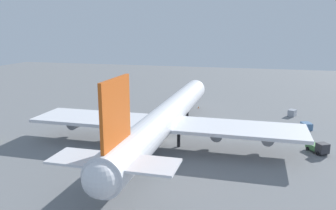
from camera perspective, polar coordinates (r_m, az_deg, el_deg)
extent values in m
plane|color=slate|center=(78.03, 0.00, -5.91)|extent=(293.40, 293.40, 0.00)
cylinder|color=silver|center=(76.34, 0.00, -1.74)|extent=(67.93, 5.93, 5.93)
sphere|color=silver|center=(108.79, 4.57, 2.63)|extent=(5.81, 5.81, 5.81)
sphere|color=silver|center=(46.15, -11.06, -12.04)|extent=(5.04, 5.04, 5.04)
cube|color=#D85919|center=(48.26, -8.67, -1.12)|extent=(9.51, 0.50, 9.48)
cube|color=silver|center=(47.56, -3.71, -9.87)|extent=(6.11, 8.89, 0.36)
cube|color=silver|center=(51.18, -13.96, -8.55)|extent=(6.11, 8.89, 0.36)
cube|color=silver|center=(71.04, 11.48, -3.87)|extent=(11.55, 27.41, 0.70)
cube|color=silver|center=(78.82, -11.60, -2.21)|extent=(11.55, 27.41, 0.70)
cylinder|color=gray|center=(72.76, 8.23, -4.65)|extent=(4.74, 2.49, 2.49)
cylinder|color=gray|center=(72.43, 16.25, -5.13)|extent=(4.74, 2.49, 2.49)
cylinder|color=gray|center=(78.43, -8.53, -3.37)|extent=(4.74, 2.49, 2.49)
cylinder|color=gray|center=(82.87, -14.99, -2.79)|extent=(4.74, 2.49, 2.49)
cylinder|color=black|center=(97.96, 3.24, -1.14)|extent=(0.70, 0.70, 2.90)
cylinder|color=black|center=(73.70, 1.79, -5.87)|extent=(0.70, 0.70, 2.90)
cylinder|color=black|center=(75.35, -3.07, -5.46)|extent=(0.70, 0.70, 2.90)
cube|color=#333338|center=(75.77, 24.31, -6.55)|extent=(2.71, 2.75, 2.01)
cube|color=#4C8C4C|center=(77.62, 23.12, -6.36)|extent=(3.55, 3.28, 1.04)
cylinder|color=black|center=(75.35, 23.62, -7.40)|extent=(0.84, 0.66, 0.81)
cylinder|color=black|center=(76.78, 24.90, -7.15)|extent=(0.84, 0.66, 0.81)
cylinder|color=black|center=(77.48, 22.19, -6.72)|extent=(0.84, 0.66, 0.81)
cylinder|color=black|center=(78.87, 23.46, -6.50)|extent=(0.84, 0.66, 0.81)
cube|color=#999EA8|center=(104.97, 19.95, -1.24)|extent=(3.06, 2.70, 1.87)
cube|color=#4C729E|center=(92.90, 22.04, -3.25)|extent=(3.39, 2.87, 1.66)
cone|color=orange|center=(108.78, 5.09, -0.38)|extent=(0.41, 0.41, 0.58)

